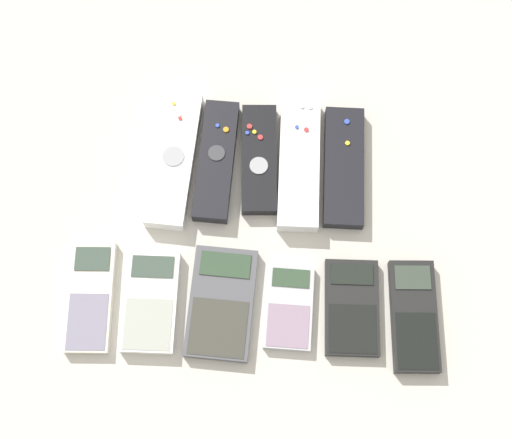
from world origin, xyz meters
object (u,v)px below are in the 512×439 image
calculator_1 (151,302)px  calculator_4 (352,307)px  remote_4 (344,167)px  remote_3 (299,163)px  calculator_3 (289,307)px  remote_1 (216,161)px  calculator_0 (90,297)px  remote_0 (174,159)px  calculator_2 (221,303)px  remote_2 (256,159)px  calculator_5 (414,316)px

calculator_1 → calculator_4: calculator_1 is taller
remote_4 → calculator_1: (-0.27, -0.22, -0.00)m
remote_3 → calculator_1: bearing=-132.9°
remote_4 → calculator_3: bearing=-109.1°
remote_3 → remote_4: 0.07m
remote_1 → calculator_0: 0.27m
remote_0 → calculator_2: remote_0 is taller
remote_0 → calculator_0: 0.23m
calculator_2 → remote_1: bearing=98.4°
remote_2 → remote_3: bearing=-7.5°
remote_0 → remote_4: remote_0 is taller
calculator_1 → calculator_4: bearing=0.6°
calculator_0 → calculator_3: calculator_0 is taller
remote_2 → calculator_5: bearing=-47.1°
remote_2 → remote_4: bearing=-5.6°
remote_4 → calculator_0: remote_4 is taller
remote_0 → calculator_0: remote_0 is taller
remote_0 → calculator_4: 0.34m
remote_2 → calculator_5: 0.32m
remote_3 → calculator_1: 0.29m
remote_4 → calculator_1: remote_4 is taller
remote_0 → calculator_2: (0.08, -0.21, -0.00)m
calculator_0 → calculator_3: bearing=-2.5°
remote_1 → remote_2: (0.06, 0.01, -0.00)m
remote_3 → calculator_4: remote_3 is taller
remote_0 → calculator_5: 0.41m
remote_4 → calculator_5: remote_4 is taller
remote_2 → calculator_5: size_ratio=1.10×
calculator_0 → calculator_5: 0.45m
calculator_2 → calculator_4: size_ratio=1.18×
calculator_2 → calculator_5: bearing=1.6°
calculator_0 → calculator_3: 0.28m
remote_0 → remote_4: (0.25, 0.00, -0.00)m
calculator_2 → calculator_3: size_ratio=1.34×
remote_2 → calculator_3: (0.06, -0.22, -0.00)m
calculator_0 → calculator_4: same height
calculator_2 → calculator_3: bearing=2.2°
remote_1 → calculator_4: 0.29m
calculator_1 → remote_3: bearing=46.7°
remote_0 → remote_3: 0.18m
calculator_5 → calculator_1: bearing=177.2°
calculator_4 → calculator_0: bearing=179.4°
remote_2 → calculator_4: (0.14, -0.22, -0.00)m
calculator_2 → calculator_4: calculator_2 is taller
remote_0 → calculator_4: bearing=-34.8°
calculator_3 → remote_3: bearing=89.5°
calculator_3 → calculator_5: calculator_5 is taller
remote_3 → remote_4: (0.07, -0.00, -0.00)m
remote_1 → calculator_3: size_ratio=1.58×
calculator_5 → remote_1: bearing=140.4°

